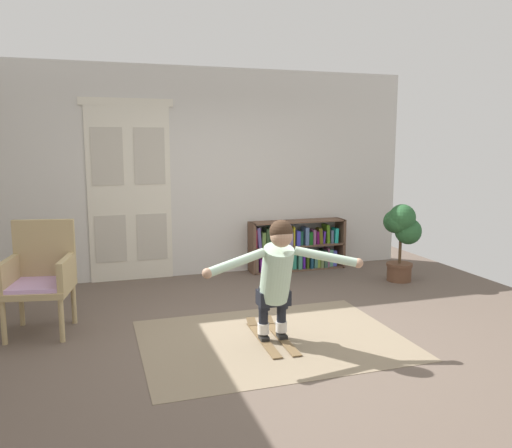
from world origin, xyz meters
TOP-DOWN VIEW (x-y plane):
  - ground_plane at (0.00, 0.00)m, footprint 7.20×7.20m
  - back_wall at (0.00, 2.60)m, footprint 6.00×0.10m
  - double_door at (-1.09, 2.54)m, footprint 1.22×0.05m
  - rug at (0.01, -0.14)m, footprint 2.47×1.83m
  - bookshelf at (1.27, 2.39)m, footprint 1.45×0.30m
  - wicker_chair at (-2.10, 0.79)m, footprint 0.70×0.70m
  - potted_plant at (2.36, 1.33)m, footprint 0.47×0.56m
  - skis_pair at (0.01, -0.11)m, footprint 0.30×0.95m
  - person_skier at (0.00, -0.27)m, footprint 1.47×0.56m

SIDE VIEW (x-z plane):
  - ground_plane at x=0.00m, z-range 0.00..0.00m
  - rug at x=0.01m, z-range 0.00..0.01m
  - skis_pair at x=0.01m, z-range -0.01..0.06m
  - bookshelf at x=1.27m, z-range -0.03..0.71m
  - wicker_chair at x=-2.10m, z-range 0.03..1.13m
  - potted_plant at x=2.36m, z-range 0.16..1.23m
  - person_skier at x=0.00m, z-range 0.14..1.26m
  - double_door at x=-1.09m, z-range 0.01..2.46m
  - back_wall at x=0.00m, z-range 0.00..2.90m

